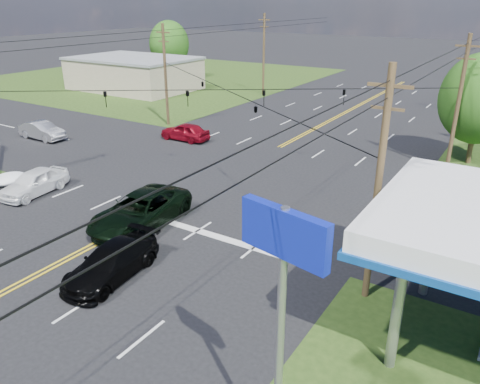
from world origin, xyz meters
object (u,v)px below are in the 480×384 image
Objects in this scene: tree_far_l at (169,44)px; pickup_dkgreen at (140,211)px; retail_nw at (134,74)px; suv_black at (112,262)px; pole_ne at (458,104)px; pole_nw at (165,74)px; pole_left_far at (264,54)px; polesign_se at (283,276)px; tree_right_a at (480,99)px; pole_se at (378,187)px; sedan_silver at (42,131)px; pickup_white at (34,182)px.

tree_far_l is 1.34× the size of pickup_dkgreen.
retail_nw is 48.56m from suv_black.
retail_nw is 1.68× the size of pole_ne.
pole_left_far reaches higher than pole_nw.
pickup_dkgreen is 16.42m from polesign_se.
tree_right_a reaches higher than polesign_se.
pole_se reaches higher than sedan_silver.
retail_nw is 38.09m from pickup_white.
polesign_se is (-0.51, -29.84, 1.02)m from tree_right_a.
pole_nw is at bearing 134.63° from polesign_se.
retail_nw is 3.44× the size of pickup_white.
pickup_dkgreen reaches higher than sedan_silver.
pickup_white is (4.60, -18.35, -4.12)m from pole_nw.
tree_far_l reaches higher than suv_black.
pole_left_far reaches higher than sedan_silver.
pickup_dkgreen is at bearing -124.60° from pole_ne.
retail_nw is at bearing -78.69° from tree_far_l.
pole_left_far reaches higher than tree_far_l.
polesign_se is at bearing -39.95° from pickup_dkgreen.
suv_black is at bearing -120.26° from sedan_silver.
tree_far_l is (-45.00, 23.00, 0.28)m from pole_ne.
tree_far_l is 1.88× the size of pickup_white.
retail_nw reaches higher than pickup_dkgreen.
pole_nw is at bearing 145.30° from pole_se.
tree_right_a is at bearing 6.34° from pole_nw.
pole_se is at bearing -42.34° from tree_far_l.
retail_nw is at bearing 127.56° from suv_black.
polesign_se is (45.49, -49.84, 0.70)m from tree_far_l.
pole_ne is 1.26× the size of polesign_se.
pickup_dkgreen is (30.50, -31.12, -1.10)m from retail_nw.
pole_left_far is at bearing 143.84° from pole_ne.
pole_left_far is at bearing 105.77° from suv_black.
pole_left_far is 2.13× the size of sedan_silver.
pickup_dkgreen is at bearing -5.95° from pickup_white.
retail_nw is 25.52m from sedan_silver.
pole_left_far is 52.95m from polesign_se.
suv_black is at bearing -113.86° from pole_ne.
tree_right_a is 0.94× the size of tree_far_l.
sedan_silver is at bearing -120.99° from pole_nw.
retail_nw is 1.68× the size of pole_nw.
pole_ne reaches higher than sedan_silver.
pole_left_far is at bearing 103.89° from pickup_dkgreen.
sedan_silver is (-6.01, -29.00, -4.39)m from pole_left_far.
pole_ne is at bearing 91.05° from polesign_se.
polesign_se is (26.49, -45.84, 0.72)m from pole_left_far.
pole_se reaches higher than suv_black.
polesign_se reaches higher than pickup_white.
pickup_dkgreen reaches higher than suv_black.
retail_nw is at bearing 25.09° from sedan_silver.
tree_right_a is 1.76× the size of pickup_white.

